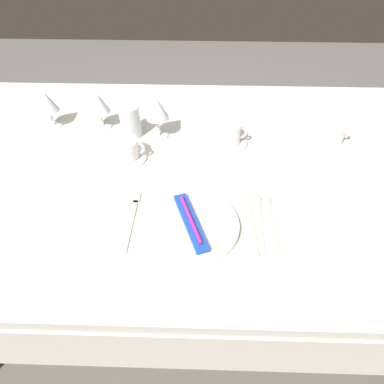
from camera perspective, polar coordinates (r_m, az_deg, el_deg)
name	(u,v)px	position (r m, az deg, el deg)	size (l,w,h in m)	color
ground_plane	(185,287)	(1.74, -1.08, -14.91)	(6.00, 6.00, 0.00)	slate
dining_table	(183,184)	(1.23, -1.48, 1.34)	(1.80, 1.11, 0.74)	silver
dinner_plate	(191,226)	(0.97, -0.21, -5.36)	(0.26, 0.26, 0.02)	white
toothbrush_package	(191,221)	(0.96, -0.21, -4.70)	(0.10, 0.21, 0.02)	blue
fork_outer	(132,218)	(1.01, -9.54, -4.10)	(0.02, 0.22, 0.00)	beige
dinner_knife	(250,223)	(1.00, 9.27, -4.85)	(0.02, 0.24, 0.00)	beige
spoon_soup	(259,214)	(1.03, 10.54, -3.53)	(0.03, 0.22, 0.01)	beige
spoon_dessert	(270,217)	(1.03, 12.33, -3.83)	(0.03, 0.23, 0.01)	beige
saucer_left	(228,142)	(1.27, 5.81, 7.85)	(0.13, 0.13, 0.01)	white
coffee_cup_left	(230,133)	(1.25, 6.02, 9.29)	(0.10, 0.08, 0.07)	white
saucer_right	(127,158)	(1.21, -10.27, 5.41)	(0.13, 0.13, 0.01)	white
coffee_cup_right	(126,149)	(1.19, -10.41, 6.81)	(0.11, 0.08, 0.06)	white
saucer_far	(329,142)	(1.35, 20.91, 7.49)	(0.13, 0.13, 0.01)	white
coffee_cup_far	(332,133)	(1.33, 21.36, 8.72)	(0.11, 0.09, 0.06)	white
wine_glass_centre	(47,103)	(1.41, -22.03, 12.98)	(0.07, 0.07, 0.14)	silver
wine_glass_left	(99,104)	(1.35, -14.58, 13.32)	(0.07, 0.07, 0.13)	silver
wine_glass_right	(157,109)	(1.25, -5.55, 12.92)	(0.08, 0.08, 0.15)	silver
drink_tumbler	(130,121)	(1.29, -9.79, 11.04)	(0.07, 0.07, 0.12)	silver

